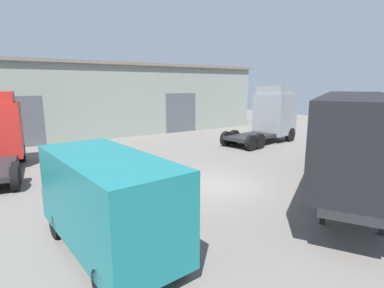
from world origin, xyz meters
The scene contains 5 objects.
ground_plane centered at (0.00, 0.00, 0.00)m, with size 60.00×60.00×0.00m, color slate.
warehouse_building centered at (0.00, 17.79, 3.10)m, with size 30.43×8.09×6.19m.
container_trailer_blue centered at (4.35, -3.43, 2.55)m, with size 11.92×8.38×3.97m.
delivery_van_teal centered at (-5.71, -2.51, 1.41)m, with size 2.49×5.24×2.60m.
tractor_unit_grey centered at (9.98, 6.12, 2.02)m, with size 6.52×3.50×4.27m.
Camera 1 is at (-7.85, -9.90, 4.33)m, focal length 28.00 mm.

